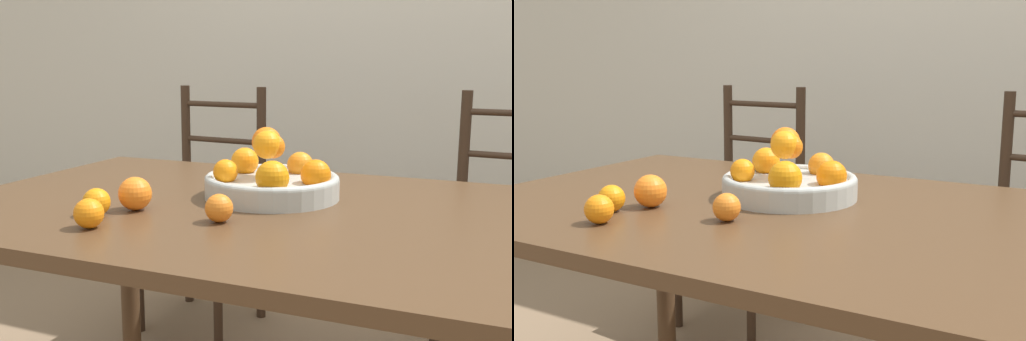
# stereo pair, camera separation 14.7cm
# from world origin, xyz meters

# --- Properties ---
(wall_back) EXTENTS (8.00, 0.06, 2.60)m
(wall_back) POSITION_xyz_m (0.00, 1.57, 1.30)
(wall_back) COLOR beige
(wall_back) RESTS_ON ground_plane
(dining_table) EXTENTS (1.87, 1.04, 0.75)m
(dining_table) POSITION_xyz_m (0.00, 0.00, 0.67)
(dining_table) COLOR #4C331E
(dining_table) RESTS_ON ground_plane
(fruit_bowl) EXTENTS (0.36, 0.36, 0.18)m
(fruit_bowl) POSITION_xyz_m (-0.15, 0.09, 0.80)
(fruit_bowl) COLOR #B2B7B2
(fruit_bowl) RESTS_ON dining_table
(orange_loose_0) EXTENTS (0.06, 0.06, 0.06)m
(orange_loose_0) POSITION_xyz_m (-0.16, -0.18, 0.78)
(orange_loose_0) COLOR orange
(orange_loose_0) RESTS_ON dining_table
(orange_loose_1) EXTENTS (0.07, 0.07, 0.07)m
(orange_loose_1) POSITION_xyz_m (-0.45, -0.24, 0.78)
(orange_loose_1) COLOR orange
(orange_loose_1) RESTS_ON dining_table
(orange_loose_2) EXTENTS (0.08, 0.08, 0.08)m
(orange_loose_2) POSITION_xyz_m (-0.40, -0.16, 0.79)
(orange_loose_2) COLOR orange
(orange_loose_2) RESTS_ON dining_table
(orange_loose_3) EXTENTS (0.07, 0.07, 0.07)m
(orange_loose_3) POSITION_xyz_m (-0.40, -0.34, 0.78)
(orange_loose_3) COLOR orange
(orange_loose_3) RESTS_ON dining_table
(chair_left) EXTENTS (0.45, 0.43, 1.00)m
(chair_left) POSITION_xyz_m (-0.73, 0.83, 0.47)
(chair_left) COLOR #382619
(chair_left) RESTS_ON ground_plane
(chair_right) EXTENTS (0.46, 0.44, 1.00)m
(chair_right) POSITION_xyz_m (0.45, 0.83, 0.47)
(chair_right) COLOR #382619
(chair_right) RESTS_ON ground_plane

